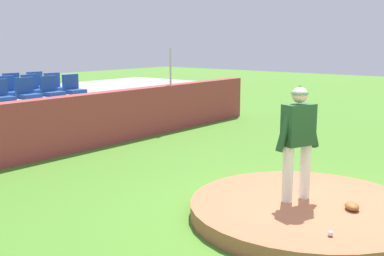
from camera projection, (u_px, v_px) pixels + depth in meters
The scene contains 17 objects.
ground_plane at pixel (305, 217), 7.19m from camera, with size 60.00×60.00×0.00m, color #467B26.
pitchers_mound at pixel (306, 210), 7.17m from camera, with size 3.53×3.53×0.23m, color #AA6442.
pitcher at pixel (298, 134), 7.11m from camera, with size 0.82×0.42×1.78m.
baseball at pixel (331, 233), 5.93m from camera, with size 0.07×0.07×0.07m, color white.
fielding_glove at pixel (352, 206), 6.85m from camera, with size 0.30×0.20×0.11m, color brown.
brick_barrier at pixel (54, 126), 11.00m from camera, with size 15.25×0.40×1.36m, color #A63C3C.
fence_post_right at pixel (170, 67), 13.93m from camera, with size 0.06×0.06×1.08m, color silver.
bleacher_platform at pixel (5, 119), 12.36m from camera, with size 13.06×3.26×1.27m, color #929A9D.
stadium_chair_1 at pixel (0, 94), 11.03m from camera, with size 0.48×0.44×0.50m.
stadium_chair_2 at pixel (27, 92), 11.57m from camera, with size 0.48×0.44×0.50m.
stadium_chair_3 at pixel (51, 89), 12.10m from camera, with size 0.48×0.44×0.50m.
stadium_chair_4 at pixel (73, 87), 12.64m from camera, with size 0.48×0.44×0.50m.
stadium_chair_7 at pixel (7, 89), 12.06m from camera, with size 0.48×0.44×0.50m.
stadium_chair_8 at pixel (32, 87), 12.60m from camera, with size 0.48×0.44×0.50m.
stadium_chair_9 at pixel (55, 85), 13.17m from camera, with size 0.48×0.44×0.50m.
stadium_chair_13 at pixel (14, 86), 13.12m from camera, with size 0.48×0.44×0.50m.
stadium_chair_14 at pixel (37, 84), 13.68m from camera, with size 0.48×0.44×0.50m.
Camera 1 is at (-6.40, -2.93, 2.66)m, focal length 44.01 mm.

